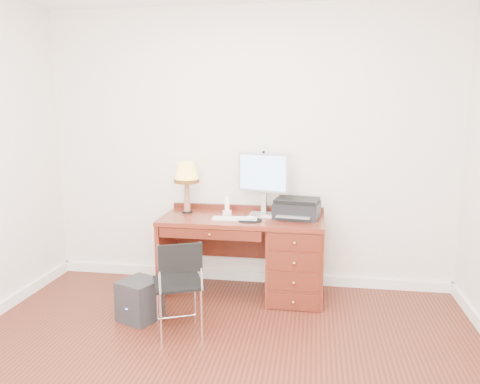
% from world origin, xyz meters
% --- Properties ---
extents(ground, '(4.00, 4.00, 0.00)m').
position_xyz_m(ground, '(0.00, 0.00, 0.00)').
color(ground, '#3F170E').
rests_on(ground, ground).
extents(room_shell, '(4.00, 4.00, 4.00)m').
position_xyz_m(room_shell, '(0.00, 0.63, 0.05)').
color(room_shell, silver).
rests_on(room_shell, ground).
extents(desk, '(1.50, 0.67, 0.75)m').
position_xyz_m(desk, '(0.32, 1.40, 0.41)').
color(desk, maroon).
rests_on(desk, ground).
extents(monitor, '(0.49, 0.24, 0.58)m').
position_xyz_m(monitor, '(0.17, 1.55, 1.12)').
color(monitor, silver).
rests_on(monitor, desk).
extents(keyboard, '(0.41, 0.14, 0.02)m').
position_xyz_m(keyboard, '(-0.05, 1.30, 0.76)').
color(keyboard, white).
rests_on(keyboard, desk).
extents(mouse_pad, '(0.21, 0.21, 0.04)m').
position_xyz_m(mouse_pad, '(0.09, 1.28, 0.76)').
color(mouse_pad, black).
rests_on(mouse_pad, desk).
extents(printer, '(0.44, 0.37, 0.18)m').
position_xyz_m(printer, '(0.50, 1.47, 0.84)').
color(printer, black).
rests_on(printer, desk).
extents(leg_lamp, '(0.24, 0.24, 0.50)m').
position_xyz_m(leg_lamp, '(-0.55, 1.50, 1.11)').
color(leg_lamp, black).
rests_on(leg_lamp, desk).
extents(phone, '(0.09, 0.09, 0.17)m').
position_xyz_m(phone, '(-0.16, 1.48, 0.80)').
color(phone, white).
rests_on(phone, desk).
extents(pen_cup, '(0.07, 0.07, 0.09)m').
position_xyz_m(pen_cup, '(0.30, 1.49, 0.80)').
color(pen_cup, black).
rests_on(pen_cup, desk).
extents(chair, '(0.48, 0.49, 0.77)m').
position_xyz_m(chair, '(-0.37, 0.50, 0.47)').
color(chair, black).
rests_on(chair, ground).
extents(equipment_box, '(0.39, 0.39, 0.34)m').
position_xyz_m(equipment_box, '(-0.76, 0.72, 0.17)').
color(equipment_box, black).
rests_on(equipment_box, ground).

